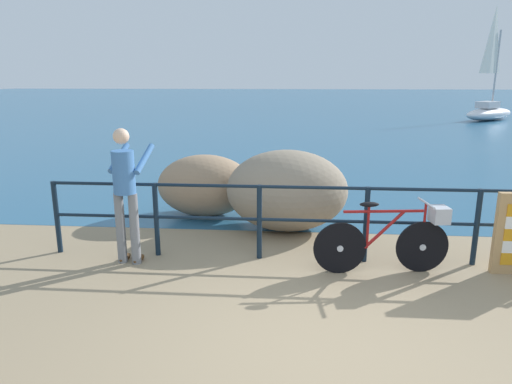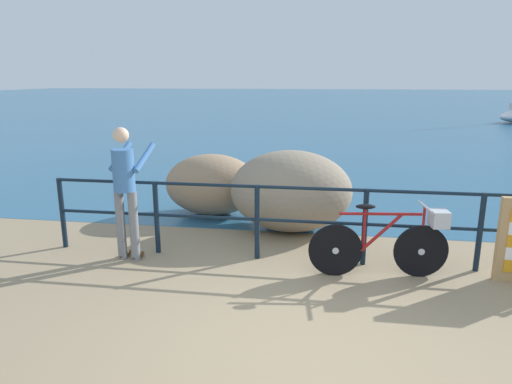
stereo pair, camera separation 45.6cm
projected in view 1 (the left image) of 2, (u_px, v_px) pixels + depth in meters
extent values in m
cube|color=#937F60|center=(298.00, 126.00, 23.53)|extent=(120.00, 120.00, 0.10)
cube|color=#285B7F|center=(296.00, 99.00, 50.84)|extent=(120.00, 90.00, 0.01)
cylinder|color=black|center=(57.00, 217.00, 6.37)|extent=(0.07, 0.07, 1.02)
cylinder|color=black|center=(156.00, 220.00, 6.27)|extent=(0.07, 0.07, 1.02)
cylinder|color=black|center=(259.00, 222.00, 6.16)|extent=(0.07, 0.07, 1.02)
cylinder|color=black|center=(366.00, 225.00, 6.05)|extent=(0.07, 0.07, 1.02)
cylinder|color=black|center=(477.00, 227.00, 5.94)|extent=(0.07, 0.07, 1.02)
cylinder|color=black|center=(313.00, 188.00, 5.99)|extent=(7.03, 0.04, 0.04)
cylinder|color=black|center=(312.00, 221.00, 6.09)|extent=(7.03, 0.04, 0.04)
cylinder|color=black|center=(340.00, 248.00, 5.72)|extent=(0.66, 0.11, 0.66)
cylinder|color=#B7BCC6|center=(340.00, 248.00, 5.72)|extent=(0.09, 0.07, 0.08)
cylinder|color=black|center=(422.00, 247.00, 5.77)|extent=(0.66, 0.11, 0.66)
cylinder|color=#B7BCC6|center=(422.00, 247.00, 5.77)|extent=(0.09, 0.07, 0.08)
cylinder|color=maroon|center=(384.00, 211.00, 5.63)|extent=(0.99, 0.15, 0.04)
cylinder|color=maroon|center=(384.00, 230.00, 5.69)|extent=(0.50, 0.10, 0.50)
cylinder|color=maroon|center=(368.00, 227.00, 5.67)|extent=(0.03, 0.03, 0.53)
ellipsoid|color=black|center=(369.00, 204.00, 5.60)|extent=(0.25, 0.13, 0.06)
cylinder|color=maroon|center=(424.00, 225.00, 5.70)|extent=(0.03, 0.03, 0.57)
cylinder|color=#B7BCC6|center=(426.00, 203.00, 5.63)|extent=(0.09, 0.48, 0.03)
cube|color=#B7BCC6|center=(439.00, 215.00, 5.67)|extent=(0.23, 0.26, 0.20)
cylinder|color=slate|center=(121.00, 228.00, 6.03)|extent=(0.12, 0.12, 0.95)
ellipsoid|color=#513319|center=(125.00, 257.00, 6.19)|extent=(0.13, 0.27, 0.08)
cylinder|color=slate|center=(135.00, 229.00, 5.99)|extent=(0.12, 0.12, 0.95)
ellipsoid|color=#513319|center=(139.00, 259.00, 6.15)|extent=(0.13, 0.27, 0.08)
cylinder|color=#3F72B2|center=(124.00, 172.00, 5.83)|extent=(0.28, 0.28, 0.55)
sphere|color=beige|center=(121.00, 136.00, 5.72)|extent=(0.20, 0.20, 0.20)
cylinder|color=#3F72B2|center=(119.00, 158.00, 6.06)|extent=(0.15, 0.52, 0.34)
cylinder|color=#3F72B2|center=(144.00, 159.00, 5.98)|extent=(0.15, 0.52, 0.34)
ellipsoid|color=gray|center=(287.00, 190.00, 7.33)|extent=(1.92, 1.48, 1.29)
ellipsoid|color=#9B7E61|center=(205.00, 185.00, 8.12)|extent=(1.68, 1.20, 1.08)
ellipsoid|color=white|center=(489.00, 114.00, 26.17)|extent=(4.14, 3.92, 0.70)
cube|color=silver|center=(488.00, 105.00, 25.87)|extent=(1.50, 1.47, 0.36)
cylinder|color=#B2B2B7|center=(496.00, 69.00, 25.70)|extent=(0.10, 0.10, 4.20)
pyramid|color=white|center=(493.00, 39.00, 24.87)|extent=(1.23, 1.12, 3.57)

